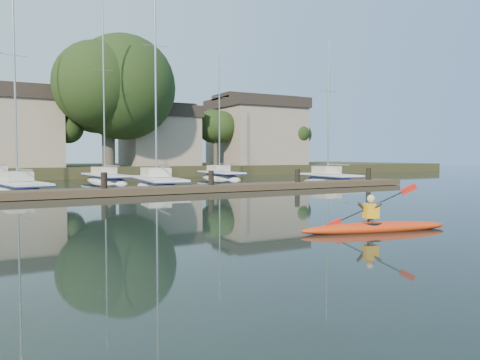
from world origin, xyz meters
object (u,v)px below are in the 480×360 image
dock (161,190)px  sailboat_7 (220,180)px  sailboat_2 (158,190)px  sailboat_6 (106,184)px  sailboat_1 (19,195)px  kayak (375,225)px  sailboat_4 (329,185)px

dock → sailboat_7: sailboat_7 is taller
sailboat_7 → dock: bearing=-125.0°
sailboat_2 → sailboat_6: size_ratio=1.04×
sailboat_1 → dock: bearing=-47.2°
dock → sailboat_2: size_ratio=2.18×
kayak → sailboat_6: 28.23m
sailboat_2 → sailboat_1: bearing=-175.2°
sailboat_1 → sailboat_4: bearing=-13.4°
sailboat_2 → sailboat_7: size_ratio=1.23×
sailboat_1 → sailboat_2: size_ratio=0.85×
sailboat_2 → sailboat_4: size_ratio=1.28×
sailboat_6 → sailboat_7: sailboat_6 is taller
sailboat_2 → sailboat_6: (-1.36, 8.60, 0.02)m
sailboat_4 → sailboat_7: bearing=121.1°
sailboat_1 → sailboat_7: sailboat_1 is taller
kayak → sailboat_1: size_ratio=0.33×
kayak → sailboat_6: size_ratio=0.29×
sailboat_2 → sailboat_7: 12.49m
sailboat_4 → sailboat_7: (-4.64, 9.53, 0.01)m
sailboat_1 → sailboat_7: bearing=16.0°
sailboat_2 → sailboat_4: bearing=2.8°
dock → sailboat_1: 8.28m
sailboat_7 → sailboat_6: bearing=-176.7°
sailboat_2 → sailboat_7: bearing=50.7°
dock → sailboat_1: size_ratio=2.57×
sailboat_7 → sailboat_4: bearing=-62.1°
sailboat_4 → sailboat_7: size_ratio=0.96×
kayak → sailboat_7: (9.27, 28.45, -0.36)m
sailboat_1 → sailboat_4: size_ratio=1.09×
sailboat_6 → sailboat_7: (10.19, 0.24, -0.01)m
sailboat_2 → sailboat_4: sailboat_2 is taller
kayak → sailboat_2: bearing=101.6°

